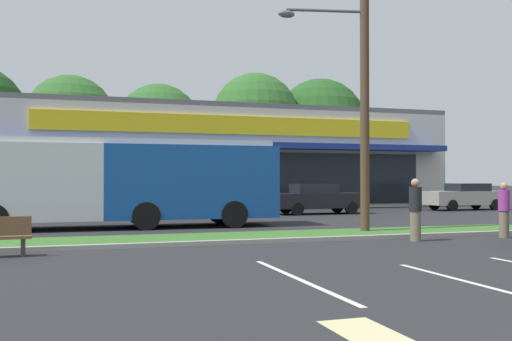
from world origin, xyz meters
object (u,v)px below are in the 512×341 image
at_px(utility_pole, 360,69).
at_px(car_0, 317,199).
at_px(car_1, 465,196).
at_px(pedestrian_near_bench, 504,210).
at_px(city_bus, 119,180).
at_px(pedestrian_by_pole, 415,210).

bearing_deg(utility_pole, car_0, 73.53).
relative_size(car_1, pedestrian_near_bench, 2.76).
distance_m(city_bus, pedestrian_by_pole, 10.73).
distance_m(car_0, pedestrian_by_pole, 13.03).
distance_m(utility_pole, car_1, 17.71).
bearing_deg(car_1, utility_pole, 41.37).
height_order(city_bus, car_1, city_bus).
height_order(city_bus, pedestrian_near_bench, city_bus).
relative_size(car_1, pedestrian_by_pole, 2.58).
xyz_separation_m(utility_pole, car_0, (3.08, 10.42, -4.63)).
distance_m(utility_pole, pedestrian_by_pole, 5.12).
bearing_deg(car_0, city_bus, -152.05).
xyz_separation_m(car_0, pedestrian_near_bench, (0.58, -12.78, 0.06)).
height_order(city_bus, car_0, city_bus).
bearing_deg(pedestrian_by_pole, city_bus, -97.36).
bearing_deg(pedestrian_near_bench, city_bus, -8.34).
bearing_deg(car_0, utility_pole, -106.47).
bearing_deg(city_bus, car_1, -161.09).
height_order(pedestrian_near_bench, pedestrian_by_pole, pedestrian_by_pole).
relative_size(car_0, car_1, 1.01).
bearing_deg(city_bus, pedestrian_near_bench, 147.99).
xyz_separation_m(car_0, car_1, (9.75, 0.88, 0.00)).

